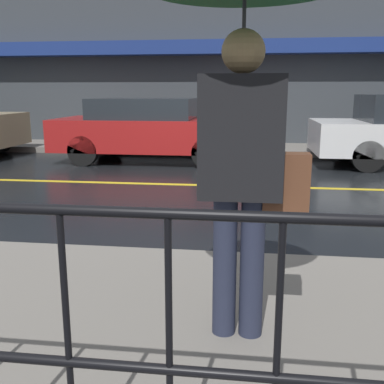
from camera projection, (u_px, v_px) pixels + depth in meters
name	position (u px, v px, depth m)	size (l,w,h in m)	color
ground_plane	(180.00, 185.00, 7.37)	(80.00, 80.00, 0.00)	black
sidewalk_near	(60.00, 329.00, 2.76)	(28.00, 2.63, 0.14)	slate
sidewalk_far	(206.00, 148.00, 11.51)	(28.00, 1.75, 0.14)	slate
lane_marking	(180.00, 184.00, 7.36)	(25.20, 0.12, 0.01)	gold
building_storefront	(210.00, 51.00, 11.93)	(28.00, 0.85, 5.09)	#383D42
pedestrian	(245.00, 37.00, 2.24)	(1.01, 1.01, 2.08)	#23283D
car_red	(151.00, 129.00, 9.75)	(4.11, 1.89, 1.35)	maroon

